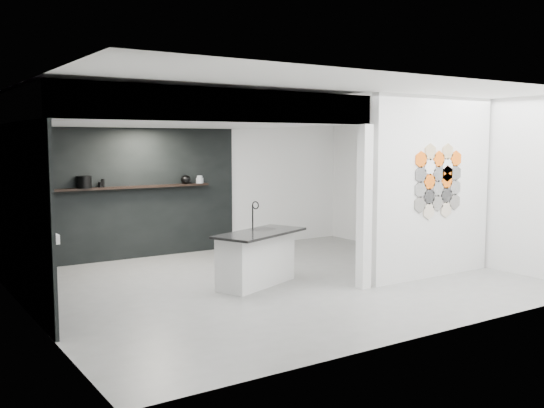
{
  "coord_description": "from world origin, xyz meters",
  "views": [
    {
      "loc": [
        -4.99,
        -7.43,
        2.12
      ],
      "look_at": [
        0.1,
        0.3,
        1.15
      ],
      "focal_mm": 40.0,
      "sensor_mm": 36.0,
      "label": 1
    }
  ],
  "objects_px": {
    "utensil_cup": "(100,185)",
    "glass_vase": "(200,179)",
    "wall_basin": "(38,238)",
    "bottle_dark": "(103,183)",
    "kitchen_island": "(256,258)",
    "stockpot": "(84,182)",
    "glass_bowl": "(200,180)",
    "kettle": "(186,179)",
    "partition_panel": "(433,187)"
  },
  "relations": [
    {
      "from": "partition_panel",
      "to": "utensil_cup",
      "type": "distance_m",
      "value": 5.54
    },
    {
      "from": "kitchen_island",
      "to": "utensil_cup",
      "type": "bearing_deg",
      "value": 93.23
    },
    {
      "from": "stockpot",
      "to": "kettle",
      "type": "distance_m",
      "value": 1.89
    },
    {
      "from": "partition_panel",
      "to": "bottle_dark",
      "type": "height_order",
      "value": "partition_panel"
    },
    {
      "from": "stockpot",
      "to": "kettle",
      "type": "xyz_separation_m",
      "value": [
        1.89,
        0.0,
        -0.02
      ]
    },
    {
      "from": "kitchen_island",
      "to": "stockpot",
      "type": "distance_m",
      "value": 3.46
    },
    {
      "from": "partition_panel",
      "to": "glass_bowl",
      "type": "distance_m",
      "value": 4.39
    },
    {
      "from": "wall_basin",
      "to": "glass_vase",
      "type": "bearing_deg",
      "value": 31.35
    },
    {
      "from": "stockpot",
      "to": "utensil_cup",
      "type": "xyz_separation_m",
      "value": [
        0.28,
        0.0,
        -0.06
      ]
    },
    {
      "from": "wall_basin",
      "to": "glass_bowl",
      "type": "relative_size",
      "value": 4.21
    },
    {
      "from": "kitchen_island",
      "to": "utensil_cup",
      "type": "distance_m",
      "value": 3.32
    },
    {
      "from": "wall_basin",
      "to": "glass_vase",
      "type": "relative_size",
      "value": 4.11
    },
    {
      "from": "utensil_cup",
      "to": "kitchen_island",
      "type": "bearing_deg",
      "value": -64.22
    },
    {
      "from": "partition_panel",
      "to": "kitchen_island",
      "type": "distance_m",
      "value": 2.95
    },
    {
      "from": "wall_basin",
      "to": "kettle",
      "type": "xyz_separation_m",
      "value": [
        3.1,
        2.07,
        0.55
      ]
    },
    {
      "from": "partition_panel",
      "to": "wall_basin",
      "type": "distance_m",
      "value": 5.78
    },
    {
      "from": "kitchen_island",
      "to": "glass_vase",
      "type": "relative_size",
      "value": 11.3
    },
    {
      "from": "partition_panel",
      "to": "kitchen_island",
      "type": "bearing_deg",
      "value": 158.83
    },
    {
      "from": "glass_bowl",
      "to": "bottle_dark",
      "type": "xyz_separation_m",
      "value": [
        -1.86,
        0.0,
        0.02
      ]
    },
    {
      "from": "wall_basin",
      "to": "stockpot",
      "type": "relative_size",
      "value": 2.39
    },
    {
      "from": "stockpot",
      "to": "glass_vase",
      "type": "height_order",
      "value": "stockpot"
    },
    {
      "from": "partition_panel",
      "to": "wall_basin",
      "type": "bearing_deg",
      "value": 161.77
    },
    {
      "from": "stockpot",
      "to": "kettle",
      "type": "height_order",
      "value": "stockpot"
    },
    {
      "from": "glass_vase",
      "to": "partition_panel",
      "type": "bearing_deg",
      "value": -61.77
    },
    {
      "from": "glass_vase",
      "to": "bottle_dark",
      "type": "height_order",
      "value": "same"
    },
    {
      "from": "glass_bowl",
      "to": "bottle_dark",
      "type": "height_order",
      "value": "bottle_dark"
    },
    {
      "from": "kettle",
      "to": "bottle_dark",
      "type": "relative_size",
      "value": 1.31
    },
    {
      "from": "wall_basin",
      "to": "glass_bowl",
      "type": "height_order",
      "value": "glass_bowl"
    },
    {
      "from": "stockpot",
      "to": "bottle_dark",
      "type": "xyz_separation_m",
      "value": [
        0.32,
        0.0,
        -0.03
      ]
    },
    {
      "from": "utensil_cup",
      "to": "glass_vase",
      "type": "bearing_deg",
      "value": 0.0
    },
    {
      "from": "partition_panel",
      "to": "bottle_dark",
      "type": "bearing_deg",
      "value": 135.48
    },
    {
      "from": "glass_bowl",
      "to": "stockpot",
      "type": "bearing_deg",
      "value": 180.0
    },
    {
      "from": "wall_basin",
      "to": "bottle_dark",
      "type": "xyz_separation_m",
      "value": [
        1.53,
        2.07,
        0.54
      ]
    },
    {
      "from": "kitchen_island",
      "to": "utensil_cup",
      "type": "xyz_separation_m",
      "value": [
        -1.38,
        2.86,
        0.96
      ]
    },
    {
      "from": "wall_basin",
      "to": "utensil_cup",
      "type": "height_order",
      "value": "utensil_cup"
    },
    {
      "from": "partition_panel",
      "to": "utensil_cup",
      "type": "bearing_deg",
      "value": 135.8
    },
    {
      "from": "stockpot",
      "to": "bottle_dark",
      "type": "relative_size",
      "value": 1.72
    },
    {
      "from": "kettle",
      "to": "bottle_dark",
      "type": "xyz_separation_m",
      "value": [
        -1.57,
        0.0,
        -0.01
      ]
    },
    {
      "from": "kettle",
      "to": "utensil_cup",
      "type": "height_order",
      "value": "kettle"
    },
    {
      "from": "kitchen_island",
      "to": "stockpot",
      "type": "xyz_separation_m",
      "value": [
        -1.66,
        2.86,
        1.01
      ]
    },
    {
      "from": "kettle",
      "to": "bottle_dark",
      "type": "distance_m",
      "value": 1.57
    },
    {
      "from": "kettle",
      "to": "utensil_cup",
      "type": "bearing_deg",
      "value": -158.11
    },
    {
      "from": "wall_basin",
      "to": "kitchen_island",
      "type": "distance_m",
      "value": 3.01
    },
    {
      "from": "kettle",
      "to": "stockpot",
      "type": "bearing_deg",
      "value": -158.11
    },
    {
      "from": "glass_vase",
      "to": "kettle",
      "type": "bearing_deg",
      "value": 180.0
    },
    {
      "from": "wall_basin",
      "to": "kettle",
      "type": "distance_m",
      "value": 3.77
    },
    {
      "from": "wall_basin",
      "to": "partition_panel",
      "type": "bearing_deg",
      "value": -18.23
    },
    {
      "from": "partition_panel",
      "to": "stockpot",
      "type": "bearing_deg",
      "value": 137.73
    },
    {
      "from": "glass_bowl",
      "to": "partition_panel",
      "type": "bearing_deg",
      "value": -61.77
    },
    {
      "from": "glass_bowl",
      "to": "glass_vase",
      "type": "relative_size",
      "value": 0.98
    }
  ]
}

